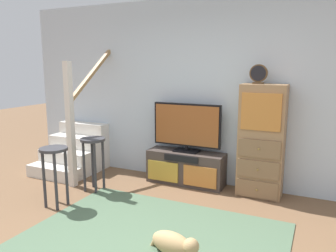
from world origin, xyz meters
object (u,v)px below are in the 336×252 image
Objects in this scene: bar_stool_far at (93,152)px; dog at (174,244)px; media_console at (186,168)px; bar_stool_near at (54,163)px; side_cabinet at (262,141)px; desk_clock at (259,74)px; television at (187,126)px.

dog is (1.68, -1.01, -0.44)m from bar_stool_far.
bar_stool_near is (-1.16, -1.43, 0.31)m from media_console.
side_cabinet is 2.67m from bar_stool_near.
media_console is 0.77× the size of side_cabinet.
side_cabinet is 1.98m from dog.
dog is (-0.37, -1.80, -1.51)m from desk_clock.
television is 1.36× the size of bar_stool_near.
bar_stool_far reaches higher than media_console.
desk_clock is 2.80m from bar_stool_near.
television reaches higher than dog.
dog is (1.79, -0.38, -0.44)m from bar_stool_near.
dog is at bearing -12.01° from bar_stool_near.
side_cabinet is (1.07, 0.01, 0.51)m from media_console.
bar_stool_far is (-1.06, -0.82, -0.31)m from television.
media_console is 1.87m from bar_stool_near.
media_console is at bearing -179.46° from side_cabinet.
media_console is 4.58× the size of desk_clock.
dog is at bearing -103.94° from side_cabinet.
side_cabinet is 2.29m from bar_stool_far.
side_cabinet is at bearing 76.06° from dog.
media_console is 1.53× the size of bar_stool_far.
desk_clock is at bearing -169.37° from side_cabinet.
desk_clock is at bearing 33.41° from bar_stool_near.
bar_stool_near is (-2.16, -1.42, -1.07)m from desk_clock.
dog is (-0.45, -1.82, -0.63)m from side_cabinet.
media_console is at bearing 50.82° from bar_stool_near.
bar_stool_near is (-1.16, -1.45, -0.31)m from television.
side_cabinet is at bearing -0.73° from television.
television reaches higher than bar_stool_far.
television reaches higher than media_console.
television is at bearing 179.27° from side_cabinet.
side_cabinet is 2.00× the size of bar_stool_far.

